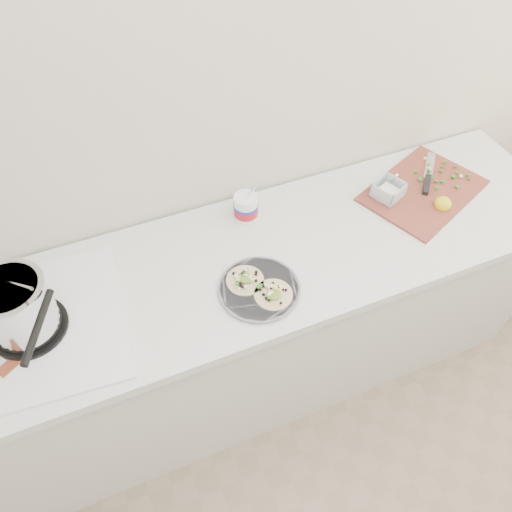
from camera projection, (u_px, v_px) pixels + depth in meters
name	position (u px, v px, depth m)	size (l,w,h in m)	color
counter	(264.00, 319.00, 2.17)	(2.44, 0.66, 0.90)	silver
stove	(22.00, 315.00, 1.54)	(0.63, 0.59, 0.28)	silver
taco_plate	(259.00, 287.00, 1.70)	(0.28, 0.28, 0.04)	slate
tub	(247.00, 206.00, 1.89)	(0.09, 0.09, 0.21)	white
cutboard	(420.00, 188.00, 2.02)	(0.58, 0.50, 0.08)	brown
bacon_plate	(24.00, 356.00, 1.54)	(0.26, 0.26, 0.02)	beige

